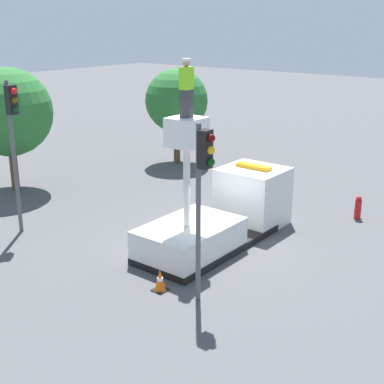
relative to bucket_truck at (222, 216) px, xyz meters
name	(u,v)px	position (x,y,z in m)	size (l,w,h in m)	color
ground_plane	(209,247)	(-0.80, 0.00, -0.91)	(120.00, 120.00, 0.00)	#4C4C4F
bucket_truck	(222,216)	(0.00, 0.00, 0.00)	(6.65, 2.35, 4.69)	black
worker	(186,88)	(-2.01, 0.00, 4.65)	(0.40, 0.26, 1.75)	#38383D
traffic_light_pole	(203,179)	(-3.94, -2.09, 2.64)	(0.34, 0.57, 5.02)	#515156
traffic_light_across	(13,128)	(-3.97, 6.20, 3.01)	(0.34, 0.57, 5.55)	#515156
fire_hydrant	(358,208)	(5.04, -3.00, -0.45)	(0.50, 0.26, 0.95)	red
traffic_cone_rear	(160,281)	(-4.23, -0.78, -0.60)	(0.41, 0.41, 0.67)	black
tree_left_bg	(8,112)	(-1.07, 10.92, 2.70)	(3.94, 3.94, 5.59)	brown
tree_right_bg	(177,101)	(7.37, 8.21, 2.49)	(3.35, 3.35, 5.10)	brown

